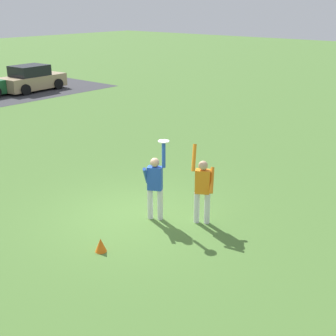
{
  "coord_description": "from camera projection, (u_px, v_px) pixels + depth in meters",
  "views": [
    {
      "loc": [
        -7.65,
        -7.63,
        5.24
      ],
      "look_at": [
        0.56,
        -0.72,
        1.35
      ],
      "focal_mm": 48.91,
      "sensor_mm": 36.0,
      "label": 1
    }
  ],
  "objects": [
    {
      "name": "frisbee_disc",
      "position": [
        164.0,
        141.0,
        11.02
      ],
      "size": [
        0.27,
        0.27,
        0.02
      ],
      "primitive_type": "cylinder",
      "color": "white",
      "rests_on": "person_catcher"
    },
    {
      "name": "field_cone_orange",
      "position": [
        101.0,
        245.0,
        10.17
      ],
      "size": [
        0.26,
        0.26,
        0.32
      ],
      "primitive_type": "cone",
      "color": "orange",
      "rests_on": "ground_plane"
    },
    {
      "name": "parked_car_tan",
      "position": [
        32.0,
        79.0,
        28.62
      ],
      "size": [
        4.22,
        2.27,
        1.59
      ],
      "rotation": [
        0.0,
        0.0,
        0.07
      ],
      "color": "tan",
      "rests_on": "ground_plane"
    },
    {
      "name": "ground_plane",
      "position": [
        133.0,
        216.0,
        11.9
      ],
      "size": [
        120.0,
        120.0,
        0.0
      ],
      "primitive_type": "plane",
      "color": "#4C7533"
    },
    {
      "name": "person_catcher",
      "position": [
        155.0,
        183.0,
        11.43
      ],
      "size": [
        0.52,
        0.59,
        2.08
      ],
      "rotation": [
        0.0,
        0.0,
        -1.06
      ],
      "color": "silver",
      "rests_on": "ground_plane"
    },
    {
      "name": "person_defender",
      "position": [
        202.0,
        187.0,
        11.23
      ],
      "size": [
        0.61,
        0.66,
        2.04
      ],
      "rotation": [
        0.0,
        0.0,
        2.08
      ],
      "color": "silver",
      "rests_on": "ground_plane"
    }
  ]
}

